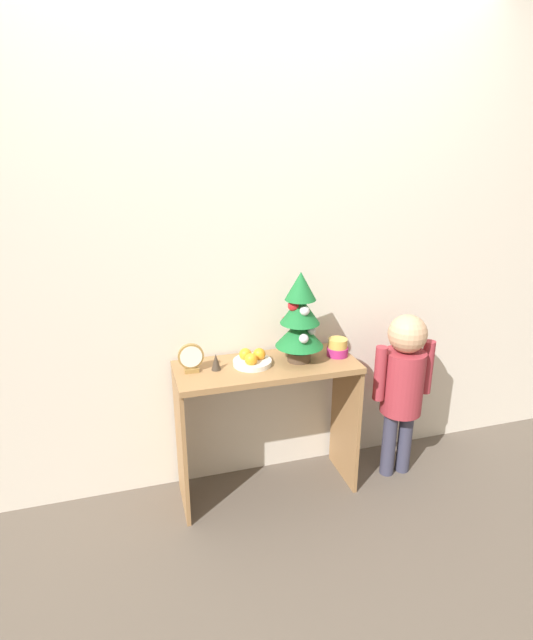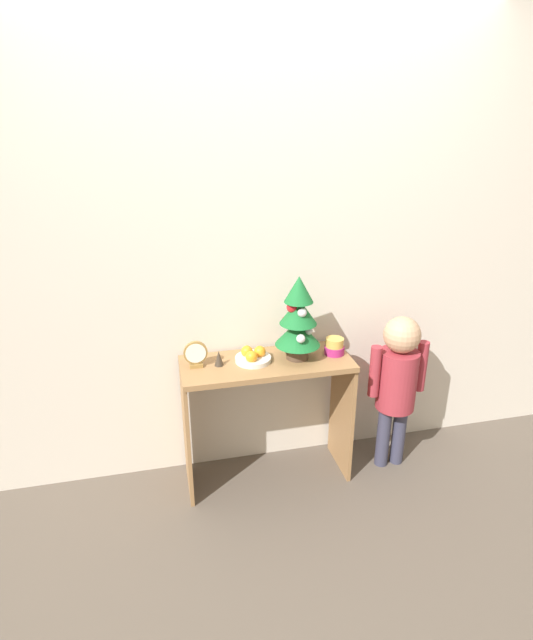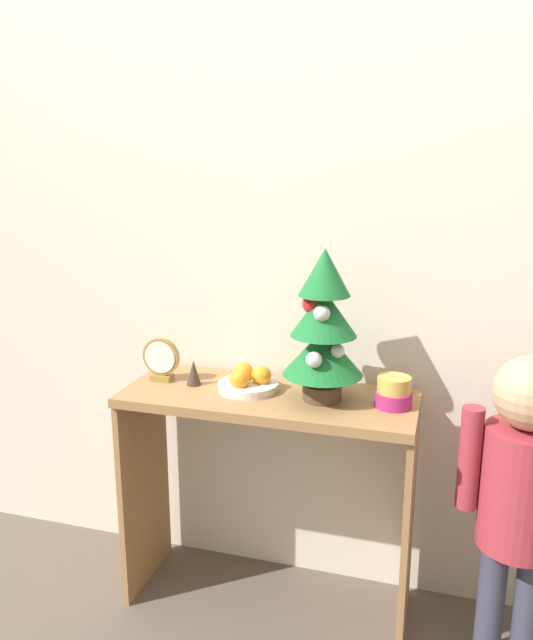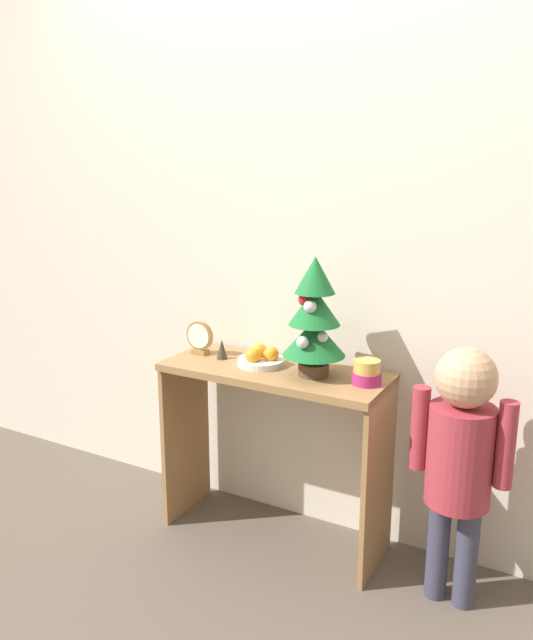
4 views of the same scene
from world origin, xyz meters
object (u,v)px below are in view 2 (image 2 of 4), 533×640
object	(u,v)px
desk_clock	(196,355)
child_figure	(397,376)
mini_tree	(298,319)
figurine	(219,358)
singing_bowl	(334,347)
fruit_bowl	(253,356)

from	to	relation	value
desk_clock	child_figure	xyz separation A→B (m)	(1.12, -0.07, -0.22)
mini_tree	figurine	size ratio (longest dim) A/B	5.57
mini_tree	figurine	bearing A→B (deg)	178.70
singing_bowl	child_figure	bearing A→B (deg)	-9.56
desk_clock	figurine	bearing A→B (deg)	-4.18
singing_bowl	desk_clock	distance (m)	0.75
figurine	child_figure	xyz separation A→B (m)	(1.00, -0.07, -0.19)
fruit_bowl	desk_clock	xyz separation A→B (m)	(-0.30, 0.00, 0.04)
mini_tree	singing_bowl	bearing A→B (deg)	1.44
mini_tree	desk_clock	distance (m)	0.56
mini_tree	child_figure	size ratio (longest dim) A/B	0.49
fruit_bowl	figurine	distance (m)	0.18
mini_tree	desk_clock	xyz separation A→B (m)	(-0.54, 0.02, -0.16)
mini_tree	figurine	xyz separation A→B (m)	(-0.42, 0.01, -0.19)
desk_clock	figurine	xyz separation A→B (m)	(0.12, -0.01, -0.03)
singing_bowl	child_figure	world-z (taller)	child_figure
fruit_bowl	child_figure	bearing A→B (deg)	-5.14
desk_clock	child_figure	world-z (taller)	child_figure
mini_tree	desk_clock	world-z (taller)	mini_tree
mini_tree	child_figure	bearing A→B (deg)	-5.55
child_figure	figurine	bearing A→B (deg)	176.24
singing_bowl	desk_clock	size ratio (longest dim) A/B	0.76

